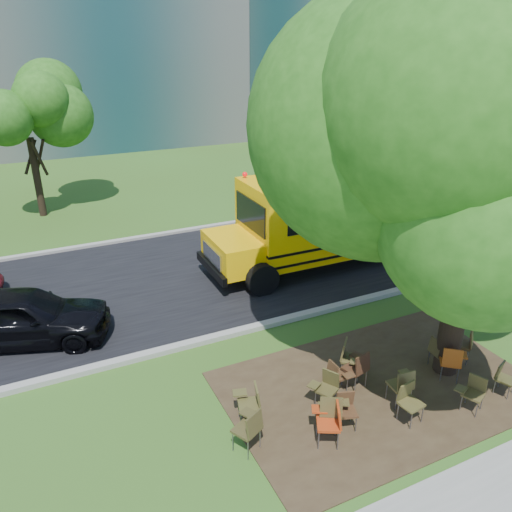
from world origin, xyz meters
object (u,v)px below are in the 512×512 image
chair_11 (358,366)px  chair_14 (349,356)px  chair_1 (332,409)px  chair_5 (409,400)px  main_tree (484,149)px  chair_10 (337,374)px  black_car (23,316)px  school_bus (390,204)px  chair_3 (345,407)px  chair_8 (251,400)px  chair_9 (327,385)px  chair_0 (250,426)px  chair_15 (504,376)px  chair_13 (465,341)px  chair_2 (331,419)px  chair_12 (439,351)px  chair_4 (403,383)px  chair_7 (452,360)px  chair_6 (473,390)px

chair_11 → chair_14: (0.06, 0.42, -0.01)m
chair_1 → chair_5: 1.67m
main_tree → chair_10: 5.65m
chair_11 → black_car: black_car is taller
school_bus → chair_10: school_bus is taller
chair_3 → chair_8: (-1.67, 0.97, 0.06)m
chair_9 → chair_0: bearing=74.4°
school_bus → chair_3: size_ratio=15.86×
chair_15 → chair_5: bearing=-25.8°
chair_13 → chair_11: bearing=137.8°
main_tree → chair_13: size_ratio=9.61×
black_car → chair_2: bearing=-122.3°
chair_12 → chair_14: bearing=-100.6°
chair_10 → black_car: bearing=-131.5°
chair_2 → chair_12: (3.71, 0.92, -0.07)m
chair_8 → main_tree: bearing=-78.1°
main_tree → chair_0: size_ratio=9.31×
chair_4 → main_tree: bearing=20.9°
chair_8 → chair_2: bearing=-119.4°
chair_4 → chair_14: size_ratio=0.98×
chair_8 → chair_13: 5.68m
school_bus → chair_10: 9.02m
chair_8 → school_bus: bearing=-37.3°
chair_4 → chair_8: 3.32m
chair_1 → chair_0: bearing=-158.0°
chair_1 → chair_7: size_ratio=1.03×
chair_4 → chair_9: bearing=160.4°
main_tree → chair_12: size_ratio=10.65×
chair_8 → chair_12: (4.87, -0.29, -0.04)m
chair_0 → black_car: (-3.72, 6.05, 0.15)m
chair_2 → chair_9: bearing=-1.2°
chair_7 → chair_12: bearing=120.2°
chair_3 → chair_9: 0.74m
chair_5 → black_car: black_car is taller
black_car → chair_8: bearing=-123.6°
chair_7 → chair_13: 0.99m
chair_6 → chair_10: bearing=28.7°
school_bus → chair_3: school_bus is taller
chair_1 → chair_14: (1.38, 1.36, -0.01)m
chair_6 → chair_12: size_ratio=0.99×
chair_0 → chair_6: bearing=-38.5°
chair_7 → chair_15: chair_7 is taller
chair_0 → chair_10: size_ratio=1.21×
chair_6 → chair_3: bearing=51.1°
school_bus → chair_2: school_bus is taller
chair_5 → chair_2: bearing=-14.3°
chair_5 → chair_12: bearing=-158.6°
chair_0 → chair_14: size_ratio=1.01×
chair_15 → chair_14: bearing=-56.7°
chair_3 → chair_14: bearing=-109.8°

